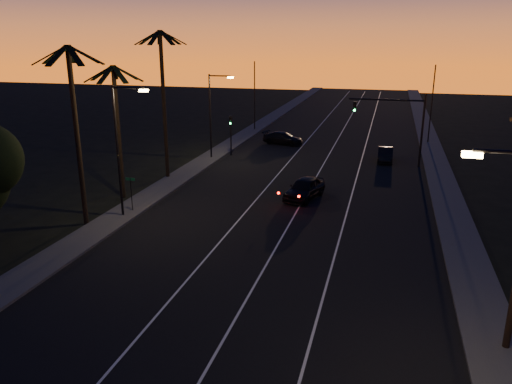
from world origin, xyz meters
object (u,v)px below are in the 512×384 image
(right_car, at_px, (385,154))
(cross_car, at_px, (283,138))
(signal_mast, at_px, (397,116))
(lead_car, at_px, (305,188))

(right_car, xyz_separation_m, cross_car, (-11.70, 5.55, 0.02))
(signal_mast, relative_size, lead_car, 1.27)
(cross_car, bearing_deg, signal_mast, -29.27)
(right_car, bearing_deg, lead_car, -112.30)
(lead_car, bearing_deg, right_car, 67.70)
(signal_mast, relative_size, right_car, 1.72)
(cross_car, bearing_deg, lead_car, -73.30)
(signal_mast, xyz_separation_m, right_car, (-0.84, 1.48, -4.09))
(signal_mast, distance_m, lead_car, 14.82)
(lead_car, relative_size, right_car, 1.35)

